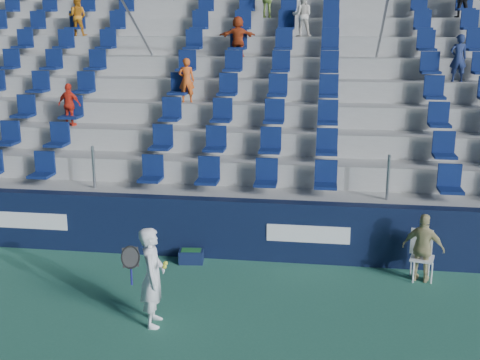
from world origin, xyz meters
The scene contains 7 objects.
ground centered at (0.00, 0.00, 0.00)m, with size 70.00×70.00×0.00m, color #307058.
sponsor_wall centered at (0.00, 3.15, 0.60)m, with size 24.00×0.32×1.20m.
grandstand centered at (0.01, 8.24, 2.13)m, with size 24.00×8.17×6.63m.
tennis_player centered at (-0.79, 0.23, 0.80)m, with size 0.69×0.65×1.59m.
line_judge_chair centered at (3.58, 2.64, 0.52)m, with size 0.48×0.50×0.91m.
line_judge centered at (3.58, 2.50, 0.64)m, with size 0.75×0.31×1.27m, color tan.
ball_bin centered at (-0.76, 2.75, 0.14)m, with size 0.50×0.35×0.26m.
Camera 1 is at (1.75, -8.02, 4.56)m, focal length 45.00 mm.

